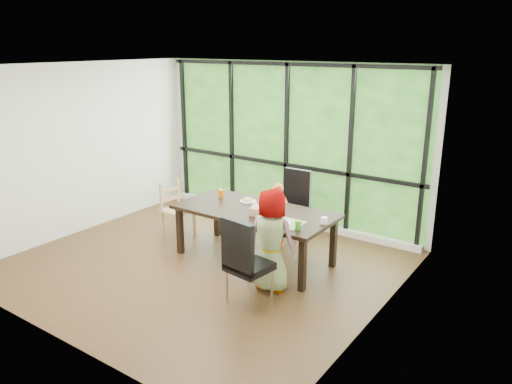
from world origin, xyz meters
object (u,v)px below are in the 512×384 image
(dining_table, at_px, (254,235))
(plate_far, at_px, (248,201))
(plate_near, at_px, (282,223))
(orange_cup, at_px, (221,193))
(child_toddler, at_px, (278,215))
(child_older, at_px, (271,240))
(chair_window_leather, at_px, (291,205))
(tissue_box, at_px, (256,212))
(chair_end_beech, at_px, (178,210))
(green_cup, at_px, (298,225))
(white_mug, at_px, (324,220))
(chair_interior_leather, at_px, (249,260))

(dining_table, xyz_separation_m, plate_far, (-0.29, 0.25, 0.38))
(plate_near, distance_m, orange_cup, 1.42)
(child_toddler, relative_size, child_older, 0.75)
(chair_window_leather, height_order, tissue_box, chair_window_leather)
(dining_table, distance_m, child_older, 0.93)
(chair_end_beech, xyz_separation_m, plate_far, (1.19, 0.23, 0.31))
(orange_cup, bearing_deg, child_toddler, 30.04)
(child_toddler, distance_m, plate_far, 0.55)
(chair_end_beech, xyz_separation_m, plate_near, (2.08, -0.26, 0.31))
(chair_window_leather, height_order, green_cup, chair_window_leather)
(plate_near, bearing_deg, white_mug, 33.87)
(dining_table, relative_size, orange_cup, 19.63)
(plate_far, xyz_separation_m, tissue_box, (0.44, -0.43, 0.05))
(plate_near, height_order, orange_cup, orange_cup)
(chair_window_leather, height_order, white_mug, chair_window_leather)
(child_toddler, distance_m, plate_near, 1.10)
(chair_end_beech, distance_m, tissue_box, 1.68)
(chair_end_beech, xyz_separation_m, orange_cup, (0.73, 0.19, 0.36))
(plate_far, height_order, tissue_box, tissue_box)
(child_toddler, relative_size, plate_near, 4.04)
(chair_window_leather, relative_size, plate_far, 4.69)
(chair_window_leather, xyz_separation_m, chair_end_beech, (-1.48, -1.00, -0.09))
(chair_window_leather, bearing_deg, plate_far, -112.14)
(plate_far, height_order, plate_near, same)
(chair_end_beech, distance_m, white_mug, 2.56)
(chair_window_leather, bearing_deg, green_cup, -57.58)
(chair_window_leather, xyz_separation_m, orange_cup, (-0.75, -0.81, 0.27))
(orange_cup, distance_m, white_mug, 1.81)
(white_mug, bearing_deg, plate_far, 171.92)
(orange_cup, relative_size, tissue_box, 0.90)
(orange_cup, xyz_separation_m, tissue_box, (0.90, -0.39, -0.00))
(tissue_box, bearing_deg, chair_window_leather, 97.21)
(dining_table, relative_size, chair_interior_leather, 2.08)
(dining_table, height_order, chair_interior_leather, chair_interior_leather)
(child_toddler, bearing_deg, chair_window_leather, 77.88)
(plate_far, bearing_deg, chair_window_leather, 69.09)
(child_older, bearing_deg, chair_interior_leather, 81.93)
(orange_cup, xyz_separation_m, green_cup, (1.63, -0.52, 0.00))
(green_cup, bearing_deg, dining_table, 160.33)
(plate_far, bearing_deg, child_older, -41.38)
(chair_window_leather, bearing_deg, orange_cup, -134.13)
(dining_table, distance_m, chair_end_beech, 1.48)
(white_mug, bearing_deg, chair_interior_leather, -110.64)
(chair_end_beech, distance_m, orange_cup, 0.83)
(plate_near, bearing_deg, child_toddler, 124.42)
(tissue_box, bearing_deg, child_toddler, 100.63)
(child_toddler, bearing_deg, chair_interior_leather, -80.46)
(chair_interior_leather, height_order, chair_end_beech, chair_interior_leather)
(plate_near, xyz_separation_m, green_cup, (0.28, -0.07, 0.05))
(chair_end_beech, xyz_separation_m, white_mug, (2.53, 0.04, 0.34))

